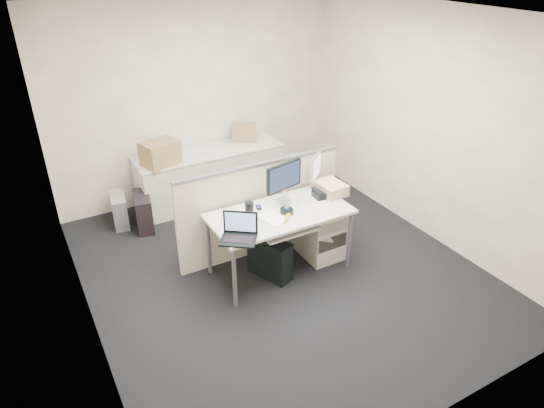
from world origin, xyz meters
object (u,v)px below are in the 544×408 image
monitor_main (284,183)px  desk_phone (323,194)px  laptop (238,229)px  desk (280,218)px

monitor_main → desk_phone: (0.45, -0.10, -0.20)m
monitor_main → laptop: bearing=-161.6°
desk → monitor_main: (0.15, 0.18, 0.30)m
desk_phone → desk: bearing=-167.8°
laptop → desk: bearing=60.5°
desk → monitor_main: monitor_main is taller
desk → desk_phone: bearing=7.6°
desk → desk_phone: (0.60, 0.08, 0.10)m
desk_phone → monitor_main: bearing=172.1°
desk → laptop: 0.71m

